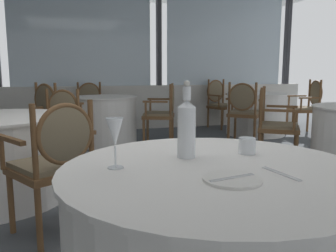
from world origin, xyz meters
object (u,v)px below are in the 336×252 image
side_plate (232,179)px  dining_chair_2_1 (272,119)px  dining_chair_0_2 (58,121)px  dining_chair_3_1 (164,109)px  dining_chair_1_1 (308,103)px  wine_glass (115,134)px  dining_chair_3_2 (91,104)px  water_bottle (187,127)px  water_tumbler (247,146)px  dining_chair_3_0 (54,113)px  dining_chair_1_0 (244,108)px  dining_chair_1_2 (219,100)px  dining_chair_0_1 (56,157)px

side_plate → dining_chair_2_1: 3.09m
dining_chair_0_2 → dining_chair_3_1: 1.79m
dining_chair_0_2 → dining_chair_1_1: dining_chair_1_1 is taller
wine_glass → dining_chair_3_1: same height
dining_chair_3_2 → water_bottle: bearing=-7.7°
water_tumbler → dining_chair_3_0: bearing=105.8°
water_bottle → dining_chair_3_2: size_ratio=0.37×
water_bottle → water_tumbler: 0.31m
dining_chair_3_2 → water_tumbler: bearing=-4.3°
water_bottle → dining_chair_1_0: bearing=57.6°
wine_glass → water_tumbler: 0.64m
water_bottle → dining_chair_3_2: bearing=91.0°
water_tumbler → dining_chair_3_1: dining_chair_3_1 is taller
side_plate → dining_chair_1_1: (3.64, 4.18, -0.18)m
dining_chair_0_2 → dining_chair_1_1: bearing=133.5°
water_tumbler → dining_chair_1_2: size_ratio=0.08×
side_plate → dining_chair_1_2: dining_chair_1_2 is taller
dining_chair_1_0 → side_plate: bearing=-167.3°
water_tumbler → dining_chair_0_1: (-0.88, 0.94, -0.22)m
dining_chair_3_0 → dining_chair_1_2: bearing=-12.7°
water_tumbler → dining_chair_3_2: dining_chair_3_2 is taller
dining_chair_0_2 → water_tumbler: bearing=47.5°
side_plate → wine_glass: wine_glass is taller
side_plate → dining_chair_3_2: bearing=91.3°
dining_chair_2_1 → dining_chair_1_2: bearing=112.8°
side_plate → wine_glass: 0.48m
dining_chair_1_2 → dining_chair_3_0: size_ratio=0.99×
dining_chair_0_1 → dining_chair_3_1: 3.12m
side_plate → dining_chair_3_1: (0.89, 4.02, -0.19)m
wine_glass → dining_chair_0_2: wine_glass is taller
side_plate → wine_glass: bearing=143.4°
side_plate → water_bottle: bearing=96.6°
side_plate → dining_chair_3_1: size_ratio=0.22×
water_tumbler → dining_chair_3_1: (0.63, 3.67, -0.22)m
water_tumbler → dining_chair_1_0: 3.79m
dining_chair_0_1 → dining_chair_2_1: size_ratio=0.99×
dining_chair_3_0 → dining_chair_3_1: size_ratio=1.04×
dining_chair_0_2 → dining_chair_3_0: dining_chair_3_0 is taller
side_plate → dining_chair_3_1: 4.12m
side_plate → water_tumbler: (0.25, 0.35, 0.03)m
side_plate → dining_chair_3_0: dining_chair_3_0 is taller
dining_chair_0_1 → dining_chair_1_0: dining_chair_1_0 is taller
water_bottle → dining_chair_1_2: size_ratio=0.35×
dining_chair_1_1 → dining_chair_2_1: 2.49m
side_plate → dining_chair_3_2: size_ratio=0.22×
dining_chair_1_2 → dining_chair_3_2: size_ratio=1.04×
dining_chair_2_1 → dining_chair_3_2: size_ratio=1.01×
dining_chair_0_1 → dining_chair_0_2: dining_chair_0_1 is taller
dining_chair_3_1 → dining_chair_3_2: (-1.01, 1.26, -0.01)m
dining_chair_3_0 → dining_chair_3_2: bearing=29.9°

